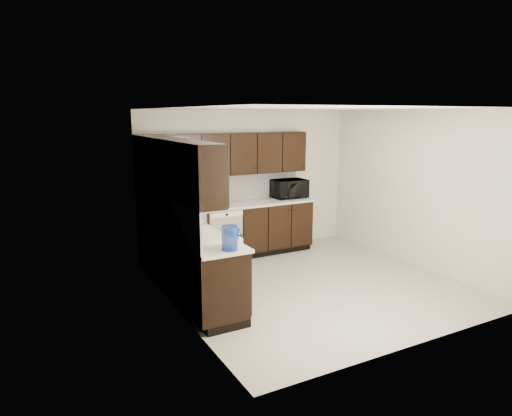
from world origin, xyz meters
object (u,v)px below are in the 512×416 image
Objects in this scene: sink at (202,241)px; storage_bin at (183,217)px; toaster_oven at (195,201)px; blue_pitcher at (230,238)px; microwave at (289,189)px.

sink is 0.72m from storage_bin.
sink is 2.30× the size of toaster_oven.
storage_bin is at bearing -140.30° from toaster_oven.
toaster_oven is at bearing 72.02° from sink.
blue_pitcher is at bearing -122.87° from toaster_oven.
storage_bin is (0.01, 0.70, 0.16)m from sink.
blue_pitcher is at bearing -132.92° from microwave.
storage_bin is (-0.54, -0.98, -0.01)m from toaster_oven.
storage_bin is at bearing -155.61° from microwave.
microwave is at bearing 39.06° from blue_pitcher.
storage_bin is at bearing 89.54° from sink.
sink is at bearing -90.46° from storage_bin.
blue_pitcher is at bearing -84.46° from sink.
sink is 2.98× the size of blue_pitcher.
sink reaches higher than toaster_oven.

